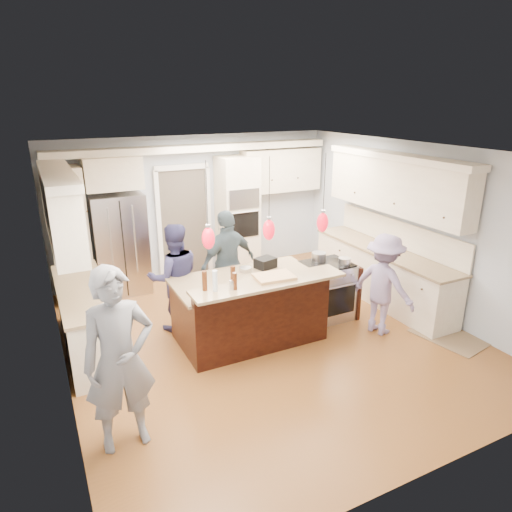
{
  "coord_description": "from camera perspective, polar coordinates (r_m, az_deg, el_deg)",
  "views": [
    {
      "loc": [
        -2.82,
        -5.31,
        3.35
      ],
      "look_at": [
        0.0,
        0.35,
        1.15
      ],
      "focal_mm": 32.0,
      "sensor_mm": 36.0,
      "label": 1
    }
  ],
  "objects": [
    {
      "name": "pot_large",
      "position": [
        7.24,
        7.86,
        -0.06
      ],
      "size": [
        0.22,
        0.22,
        0.13
      ],
      "primitive_type": "cylinder",
      "color": "#B7B7BC",
      "rests_on": "island_range"
    },
    {
      "name": "room_shell",
      "position": [
        6.21,
        1.45,
        4.88
      ],
      "size": [
        5.54,
        6.04,
        2.72
      ],
      "color": "#B2BCC6",
      "rests_on": "ground"
    },
    {
      "name": "drink_can",
      "position": [
        5.6,
        -3.04,
        -3.65
      ],
      "size": [
        0.08,
        0.08,
        0.12
      ],
      "primitive_type": "cylinder",
      "rotation": [
        0.0,
        0.0,
        -0.43
      ],
      "color": "#B7B7BC",
      "rests_on": "kitchen_island"
    },
    {
      "name": "ground_plane",
      "position": [
        6.88,
        1.32,
        -9.95
      ],
      "size": [
        6.0,
        6.0,
        0.0
      ],
      "primitive_type": "plane",
      "color": "#9E5C2B",
      "rests_on": "ground"
    },
    {
      "name": "floor_rug",
      "position": [
        7.42,
        22.99,
        -9.28
      ],
      "size": [
        0.85,
        1.1,
        0.01
      ],
      "primitive_type": "cube",
      "rotation": [
        0.0,
        0.0,
        0.18
      ],
      "color": "brown",
      "rests_on": "ground"
    },
    {
      "name": "pot_small",
      "position": [
        7.17,
        11.02,
        -0.6
      ],
      "size": [
        0.19,
        0.19,
        0.1
      ],
      "primitive_type": "cylinder",
      "color": "#B7B7BC",
      "rests_on": "island_range"
    },
    {
      "name": "kitchen_island",
      "position": [
        6.62,
        -0.85,
        -6.47
      ],
      "size": [
        2.1,
        1.46,
        1.12
      ],
      "color": "black",
      "rests_on": "ground"
    },
    {
      "name": "island_range",
      "position": [
        7.35,
        8.86,
        -4.24
      ],
      "size": [
        0.82,
        0.71,
        0.92
      ],
      "color": "#B7B7BC",
      "rests_on": "ground"
    },
    {
      "name": "refrigerator",
      "position": [
        8.42,
        -16.64,
        1.44
      ],
      "size": [
        0.9,
        0.7,
        1.8
      ],
      "primitive_type": "cube",
      "color": "#B7B7BC",
      "rests_on": "ground"
    },
    {
      "name": "beer_bottle_b",
      "position": [
        5.58,
        -2.66,
        -3.16
      ],
      "size": [
        0.06,
        0.06,
        0.22
      ],
      "primitive_type": "cylinder",
      "rotation": [
        0.0,
        0.0,
        0.04
      ],
      "color": "#451F0C",
      "rests_on": "kitchen_island"
    },
    {
      "name": "person_far_right",
      "position": [
        7.25,
        -3.51,
        -0.93
      ],
      "size": [
        1.08,
        0.65,
        1.73
      ],
      "primitive_type": "imported",
      "rotation": [
        0.0,
        0.0,
        3.39
      ],
      "color": "#43555E",
      "rests_on": "ground"
    },
    {
      "name": "left_cabinets",
      "position": [
        6.54,
        -21.46,
        -2.77
      ],
      "size": [
        0.64,
        2.3,
        2.51
      ],
      "color": "#F0E4C3",
      "rests_on": "ground"
    },
    {
      "name": "cutting_board",
      "position": [
        5.96,
        2.27,
        -2.6
      ],
      "size": [
        0.53,
        0.4,
        0.04
      ],
      "primitive_type": "cube",
      "rotation": [
        0.0,
        0.0,
        -0.08
      ],
      "color": "tan",
      "rests_on": "kitchen_island"
    },
    {
      "name": "right_counter_run",
      "position": [
        8.03,
        15.99,
        1.82
      ],
      "size": [
        0.64,
        3.1,
        2.51
      ],
      "color": "#F0E4C3",
      "rests_on": "ground"
    },
    {
      "name": "person_far_left",
      "position": [
        6.88,
        -10.12,
        -2.68
      ],
      "size": [
        0.86,
        0.7,
        1.65
      ],
      "primitive_type": "imported",
      "rotation": [
        0.0,
        0.0,
        3.04
      ],
      "color": "navy",
      "rests_on": "ground"
    },
    {
      "name": "person_range_side",
      "position": [
        6.94,
        15.64,
        -3.45
      ],
      "size": [
        0.83,
        1.11,
        1.53
      ],
      "primitive_type": "imported",
      "rotation": [
        0.0,
        0.0,
        1.86
      ],
      "color": "#8D7BA6",
      "rests_on": "ground"
    },
    {
      "name": "person_bar_end",
      "position": [
        4.69,
        -16.72,
        -12.4
      ],
      "size": [
        0.71,
        0.48,
        1.92
      ],
      "primitive_type": "imported",
      "rotation": [
        0.0,
        0.0,
        0.03
      ],
      "color": "slate",
      "rests_on": "ground"
    },
    {
      "name": "oven_column",
      "position": [
        9.01,
        -2.31,
        5.05
      ],
      "size": [
        0.72,
        0.69,
        2.3
      ],
      "color": "#F0E4C3",
      "rests_on": "ground"
    },
    {
      "name": "back_upper_cabinets",
      "position": [
        8.5,
        -11.93,
        7.38
      ],
      "size": [
        5.3,
        0.61,
        2.54
      ],
      "color": "#F0E4C3",
      "rests_on": "ground"
    },
    {
      "name": "pendant_lights",
      "position": [
        5.66,
        1.62,
        3.32
      ],
      "size": [
        1.75,
        0.15,
        1.03
      ],
      "color": "black",
      "rests_on": "ground"
    },
    {
      "name": "beer_bottle_a",
      "position": [
        5.58,
        -6.44,
        -3.11
      ],
      "size": [
        0.08,
        0.08,
        0.25
      ],
      "primitive_type": "cylinder",
      "rotation": [
        0.0,
        0.0,
        0.3
      ],
      "color": "#451F0C",
      "rests_on": "kitchen_island"
    },
    {
      "name": "water_bottle",
      "position": [
        5.55,
        -5.14,
        -3.11
      ],
      "size": [
        0.07,
        0.07,
        0.27
      ],
      "primitive_type": "cylinder",
      "rotation": [
        0.0,
        0.0,
        -0.06
      ],
      "color": "silver",
      "rests_on": "kitchen_island"
    },
    {
      "name": "beer_bottle_c",
      "position": [
        5.71,
        -2.91,
        -2.48
      ],
      "size": [
        0.08,
        0.08,
        0.25
      ],
      "primitive_type": "cylinder",
      "rotation": [
        0.0,
        0.0,
        -0.38
      ],
      "color": "#451F0C",
      "rests_on": "kitchen_island"
    }
  ]
}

